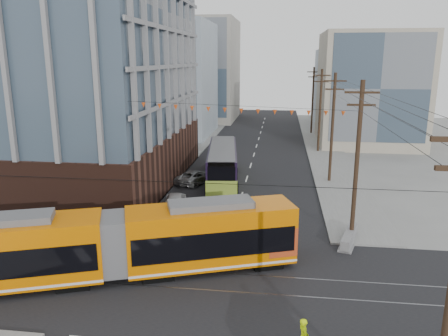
{
  "coord_description": "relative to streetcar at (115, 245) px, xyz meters",
  "views": [
    {
      "loc": [
        3.38,
        -18.22,
        12.3
      ],
      "look_at": [
        -0.38,
        10.46,
        5.04
      ],
      "focal_mm": 35.0,
      "sensor_mm": 36.0,
      "label": 1
    }
  ],
  "objects": [
    {
      "name": "parked_car_white",
      "position": [
        0.46,
        12.6,
        -1.42
      ],
      "size": [
        2.46,
        4.43,
        1.22
      ],
      "primitive_type": "imported",
      "rotation": [
        0.0,
        0.0,
        3.33
      ],
      "color": "silver",
      "rests_on": "ground"
    },
    {
      "name": "bg_bldg_nw_near",
      "position": [
        -11.22,
        48.22,
        6.97
      ],
      "size": [
        18.0,
        16.0,
        18.0
      ],
      "primitive_type": "cube",
      "color": "#8C99A5",
      "rests_on": "ground"
    },
    {
      "name": "city_bus",
      "position": [
        3.35,
        21.1,
        -0.18
      ],
      "size": [
        4.38,
        13.34,
        3.71
      ],
      "primitive_type": null,
      "rotation": [
        0.0,
        0.0,
        0.12
      ],
      "color": "black",
      "rests_on": "ground"
    },
    {
      "name": "utility_pole_far",
      "position": [
        14.28,
        52.22,
        3.47
      ],
      "size": [
        0.3,
        0.3,
        11.0
      ],
      "primitive_type": "cylinder",
      "color": "black",
      "rests_on": "ground"
    },
    {
      "name": "parked_car_grey",
      "position": [
        0.72,
        19.9,
        -1.35
      ],
      "size": [
        3.92,
        5.38,
        1.36
      ],
      "primitive_type": "imported",
      "rotation": [
        0.0,
        0.0,
        2.76
      ],
      "color": "slate",
      "rests_on": "ground"
    },
    {
      "name": "bg_bldg_nw_far",
      "position": [
        -8.22,
        68.22,
        7.97
      ],
      "size": [
        16.0,
        18.0,
        20.0
      ],
      "primitive_type": "cube",
      "color": "gray",
      "rests_on": "ground"
    },
    {
      "name": "ground",
      "position": [
        5.78,
        -3.78,
        -2.03
      ],
      "size": [
        160.0,
        160.0,
        0.0
      ],
      "primitive_type": "plane",
      "color": "slate"
    },
    {
      "name": "parked_car_silver",
      "position": [
        0.83,
        7.49,
        -1.23
      ],
      "size": [
        2.32,
        5.07,
        1.61
      ],
      "primitive_type": "imported",
      "rotation": [
        0.0,
        0.0,
        3.01
      ],
      "color": "silver",
      "rests_on": "ground"
    },
    {
      "name": "office_building",
      "position": [
        -16.22,
        19.22,
        12.27
      ],
      "size": [
        30.0,
        25.0,
        28.6
      ],
      "primitive_type": "cube",
      "color": "#381E16",
      "rests_on": "ground"
    },
    {
      "name": "jersey_barrier",
      "position": [
        14.08,
        6.83,
        -1.64
      ],
      "size": [
        1.98,
        4.04,
        0.79
      ],
      "primitive_type": "cube",
      "rotation": [
        0.0,
        0.0,
        -0.29
      ],
      "color": "slate",
      "rests_on": "ground"
    },
    {
      "name": "streetcar",
      "position": [
        0.0,
        0.0,
        0.0
      ],
      "size": [
        20.8,
        10.14,
        4.06
      ],
      "primitive_type": null,
      "rotation": [
        0.0,
        0.0,
        0.36
      ],
      "color": "#D16500",
      "rests_on": "ground"
    },
    {
      "name": "bg_bldg_ne_near",
      "position": [
        21.78,
        44.22,
        5.97
      ],
      "size": [
        14.0,
        14.0,
        16.0
      ],
      "primitive_type": "cube",
      "color": "gray",
      "rests_on": "ground"
    },
    {
      "name": "bg_bldg_ne_far",
      "position": [
        23.78,
        64.22,
        4.97
      ],
      "size": [
        16.0,
        16.0,
        14.0
      ],
      "primitive_type": "cube",
      "color": "#8C99A5",
      "rests_on": "ground"
    }
  ]
}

